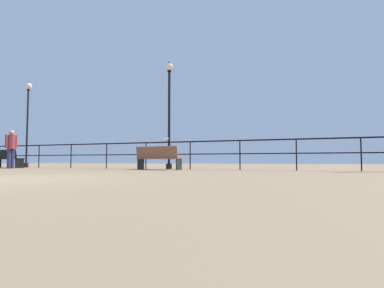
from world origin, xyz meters
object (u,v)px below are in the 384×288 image
at_px(bench_near_left, 158,157).
at_px(seagull_on_rail, 165,140).
at_px(person_by_bench, 11,146).
at_px(lamppost_left, 28,112).
at_px(bench_far_left, 6,158).
at_px(lamppost_center, 169,106).

distance_m(bench_near_left, seagull_on_rail, 1.07).
distance_m(person_by_bench, seagull_on_rail, 6.93).
distance_m(lamppost_left, person_by_bench, 2.85).
xyz_separation_m(lamppost_left, person_by_bench, (1.19, -1.80, -1.85)).
height_order(person_by_bench, seagull_on_rail, person_by_bench).
xyz_separation_m(bench_far_left, bench_near_left, (8.05, -0.00, 0.01)).
bearing_deg(person_by_bench, lamppost_left, 123.52).
relative_size(bench_far_left, lamppost_center, 0.39).
xyz_separation_m(bench_near_left, lamppost_left, (-8.05, 1.09, 2.33)).
distance_m(lamppost_center, person_by_bench, 7.21).
relative_size(lamppost_center, seagull_on_rail, 12.59).
xyz_separation_m(person_by_bench, seagull_on_rail, (6.75, 1.52, 0.21)).
bearing_deg(seagull_on_rail, lamppost_center, 82.41).
relative_size(bench_far_left, seagull_on_rail, 4.85).
xyz_separation_m(bench_far_left, seagull_on_rail, (7.95, 0.81, 0.70)).
bearing_deg(bench_far_left, bench_near_left, -0.02).
relative_size(bench_far_left, bench_near_left, 0.98).
height_order(lamppost_center, person_by_bench, lamppost_center).
bearing_deg(bench_near_left, lamppost_center, 93.55).
height_order(lamppost_left, seagull_on_rail, lamppost_left).
xyz_separation_m(bench_far_left, person_by_bench, (1.20, -0.72, 0.49)).
height_order(bench_far_left, lamppost_left, lamppost_left).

